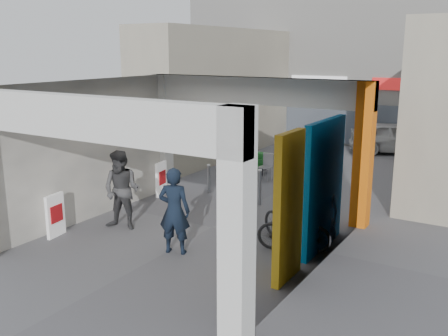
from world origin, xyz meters
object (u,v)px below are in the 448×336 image
Objects in this scene: man_with_dog at (174,211)px; white_van at (397,138)px; bicycle_rear at (294,230)px; cafe_set at (247,170)px; man_back_turned at (122,190)px; produce_stand at (254,165)px; border_collie at (242,225)px; bicycle_front at (288,224)px; man_crates at (327,143)px; man_elderly at (325,208)px.

man_with_dog is 13.28m from white_van.
bicycle_rear is 0.41× the size of white_van.
cafe_set is 0.77× the size of man_back_turned.
cafe_set reaches higher than produce_stand.
border_collie is 0.34× the size of bicycle_front.
man_crates is 0.96× the size of bicycle_front.
white_van is at bearing 62.06° from produce_stand.
bicycle_rear is (4.05, -5.75, 0.19)m from produce_stand.
man_crates reaches higher than man_elderly.
produce_stand reaches higher than border_collie.
man_with_dog is at bearing -90.13° from border_collie.
bicycle_rear is at bearing -51.62° from cafe_set.
man_crates is at bearing 53.71° from produce_stand.
produce_stand is at bearing -93.04° from man_with_dog.
bicycle_front is at bearing 22.54° from bicycle_rear.
man_elderly is 0.39× the size of white_van.
bicycle_rear is (3.81, -4.81, 0.16)m from cafe_set.
bicycle_front is at bearing -53.41° from produce_stand.
cafe_set is 5.69m from man_back_turned.
cafe_set is 6.14m from bicycle_rear.
man_back_turned is 1.08× the size of bicycle_front.
bicycle_front is (1.94, -7.71, -0.38)m from man_crates.
man_crates is 7.96m from bicycle_front.
bicycle_rear is (0.29, -0.35, 0.01)m from bicycle_front.
produce_stand is at bearing 104.16° from cafe_set.
bicycle_front is at bearing 4.04° from man_back_turned.
man_back_turned reaches higher than bicycle_rear.
produce_stand is 0.58× the size of man_with_dog.
man_crates is at bearing -1.58° from bicycle_rear.
man_back_turned reaches higher than white_van.
white_van is (3.49, 12.67, -0.30)m from man_back_turned.
produce_stand is 0.68× the size of bicycle_rear.
bicycle_front is 0.46m from bicycle_rear.
produce_stand is 6.06m from border_collie.
bicycle_front is (1.14, 0.07, 0.22)m from border_collie.
man_elderly is 0.90m from bicycle_front.
white_van reaches higher than bicycle_rear.
cafe_set is 0.79× the size of man_with_dog.
man_with_dog is (-0.69, -1.64, 0.69)m from border_collie.
man_elderly reaches higher than produce_stand.
border_collie is 0.32× the size of man_back_turned.
cafe_set is 6.43m from man_with_dog.
produce_stand is 0.28× the size of white_van.
white_van is (3.23, 7.02, 0.34)m from cafe_set.
man_elderly is at bearing -43.05° from cafe_set.
man_crates is at bearing 43.32° from bicycle_front.
man_crates reaches higher than white_van.
bicycle_rear is (2.23, -8.06, -0.37)m from man_crates.
man_back_turned is at bearing 60.49° from man_crates.
man_elderly is (4.39, 1.79, -0.20)m from man_back_turned.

